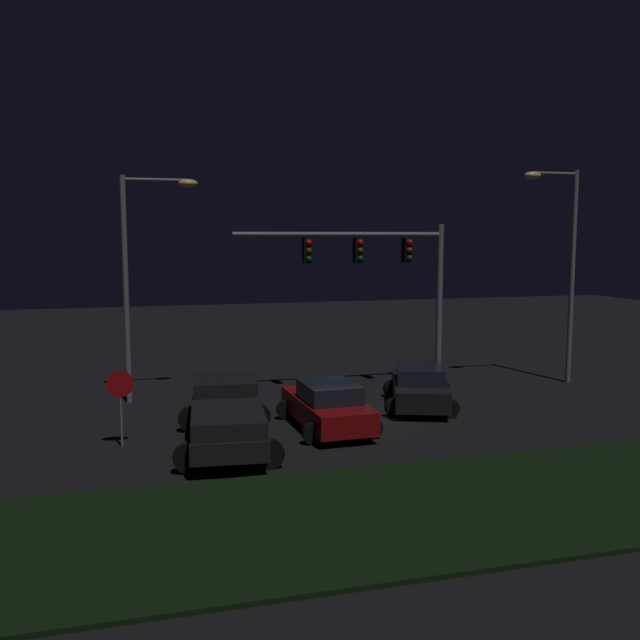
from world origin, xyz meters
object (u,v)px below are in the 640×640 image
pickup_truck (226,413)px  car_sedan (419,387)px  car_sedan_far (327,406)px  traffic_signal_gantry (382,266)px  street_lamp_right (563,252)px  stop_sign (120,394)px  street_lamp_left (141,261)px

pickup_truck → car_sedan: pickup_truck is taller
pickup_truck → car_sedan_far: (3.32, 1.04, -0.26)m
traffic_signal_gantry → street_lamp_right: street_lamp_right is taller
car_sedan_far → stop_sign: bearing=90.0°
car_sedan_far → street_lamp_left: size_ratio=0.55×
street_lamp_left → traffic_signal_gantry: bearing=-4.4°
car_sedan_far → traffic_signal_gantry: (3.54, 4.69, 4.16)m
street_lamp_left → car_sedan: bearing=-20.6°
car_sedan_far → street_lamp_right: size_ratio=0.52×
car_sedan_far → stop_sign: size_ratio=2.00×
car_sedan → street_lamp_left: street_lamp_left is taller
car_sedan_far → street_lamp_right: 12.80m
car_sedan_far → street_lamp_right: bearing=-71.7°
street_lamp_right → pickup_truck: bearing=-160.2°
pickup_truck → street_lamp_left: 7.93m
traffic_signal_gantry → street_lamp_right: bearing=-3.9°
car_sedan → street_lamp_left: (-9.35, 3.52, 4.42)m
stop_sign → traffic_signal_gantry: bearing=26.8°
traffic_signal_gantry → street_lamp_left: size_ratio=1.02×
pickup_truck → car_sedan: (7.25, 2.89, -0.26)m
pickup_truck → street_lamp_right: (14.50, 5.21, 4.40)m
car_sedan → street_lamp_right: (7.24, 2.32, 4.66)m
car_sedan → car_sedan_far: bearing=135.1°
car_sedan_far → street_lamp_left: (-5.43, 5.37, 4.42)m
car_sedan_far → traffic_signal_gantry: bearing=-39.2°
street_lamp_left → pickup_truck: bearing=-71.8°
traffic_signal_gantry → pickup_truck: bearing=-140.2°
car_sedan_far → traffic_signal_gantry: size_ratio=0.54×
traffic_signal_gantry → car_sedan: bearing=-82.2°
street_lamp_right → street_lamp_left: bearing=175.9°
pickup_truck → car_sedan: size_ratio=1.18×
pickup_truck → street_lamp_right: street_lamp_right is taller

